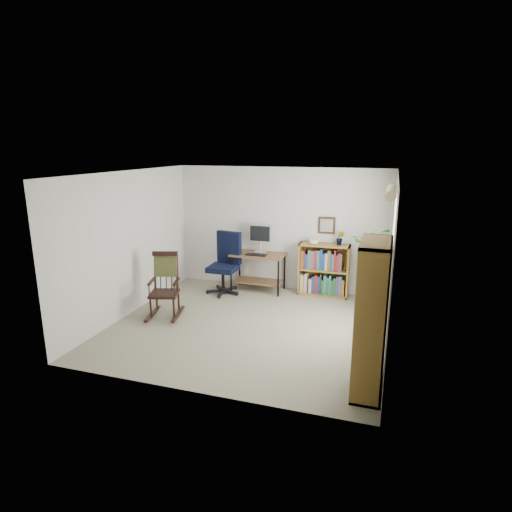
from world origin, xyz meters
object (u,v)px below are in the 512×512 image
(office_chair, at_px, (223,263))
(rocking_chair, at_px, (164,285))
(desk, at_px, (258,272))
(tall_bookshelf, at_px, (371,318))
(low_bookshelf, at_px, (324,270))

(office_chair, xyz_separation_m, rocking_chair, (-0.50, -1.37, -0.05))
(desk, relative_size, office_chair, 0.86)
(office_chair, bearing_deg, rocking_chair, -99.12)
(rocking_chair, bearing_deg, tall_bookshelf, -37.07)
(office_chair, relative_size, low_bookshelf, 1.21)
(desk, xyz_separation_m, low_bookshelf, (1.27, 0.12, 0.13))
(tall_bookshelf, bearing_deg, office_chair, 137.52)
(rocking_chair, height_order, low_bookshelf, rocking_chair)
(rocking_chair, bearing_deg, desk, 41.69)
(desk, relative_size, tall_bookshelf, 0.58)
(rocking_chair, bearing_deg, low_bookshelf, 21.96)
(low_bookshelf, distance_m, tall_bookshelf, 3.33)
(desk, relative_size, rocking_chair, 0.94)
(tall_bookshelf, bearing_deg, low_bookshelf, 108.03)
(office_chair, bearing_deg, desk, 43.54)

